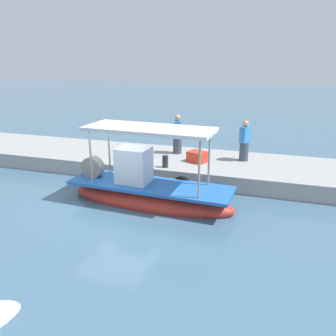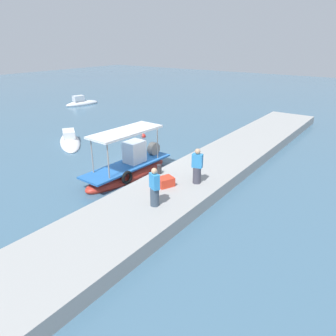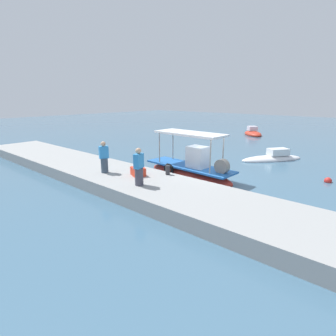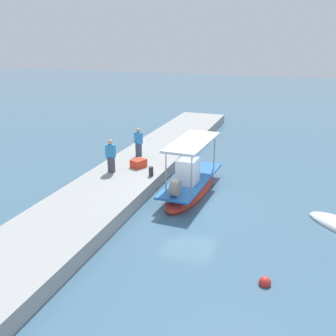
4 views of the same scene
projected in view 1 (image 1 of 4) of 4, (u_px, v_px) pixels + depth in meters
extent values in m
plane|color=#426680|center=(116.00, 202.00, 12.14)|extent=(120.00, 120.00, 0.00)
cube|color=#9C9D9B|center=(154.00, 162.00, 15.59)|extent=(36.00, 3.82, 0.66)
ellipsoid|color=red|center=(150.00, 200.00, 11.99)|extent=(6.02, 1.89, 0.97)
cube|color=#2563B0|center=(150.00, 185.00, 11.82)|extent=(5.78, 1.88, 0.10)
cube|color=silver|center=(134.00, 166.00, 11.83)|extent=(1.14, 0.94, 1.34)
cylinder|color=gray|center=(91.00, 159.00, 11.62)|extent=(0.07, 0.07, 1.96)
cylinder|color=gray|center=(109.00, 150.00, 12.72)|extent=(0.07, 0.07, 1.96)
cylinder|color=gray|center=(199.00, 171.00, 10.35)|extent=(0.07, 0.07, 1.96)
cylinder|color=gray|center=(209.00, 160.00, 11.46)|extent=(0.07, 0.07, 1.96)
cube|color=white|center=(149.00, 129.00, 11.22)|extent=(4.38, 1.83, 0.12)
torus|color=black|center=(182.00, 186.00, 12.34)|extent=(0.75, 0.21, 0.74)
cylinder|color=gray|center=(93.00, 167.00, 12.45)|extent=(0.81, 0.39, 0.80)
cylinder|color=#41414F|center=(177.00, 144.00, 15.73)|extent=(0.49, 0.49, 0.83)
cube|color=#3188CD|center=(177.00, 128.00, 15.50)|extent=(0.40, 0.56, 0.69)
sphere|color=tan|center=(178.00, 118.00, 15.35)|extent=(0.27, 0.27, 0.27)
cylinder|color=#38495A|center=(244.00, 151.00, 14.62)|extent=(0.51, 0.51, 0.80)
cube|color=#328DD5|center=(245.00, 134.00, 14.39)|extent=(0.45, 0.56, 0.66)
sphere|color=tan|center=(246.00, 124.00, 14.25)|extent=(0.26, 0.26, 0.26)
cylinder|color=#2D2D33|center=(165.00, 161.00, 13.73)|extent=(0.24, 0.24, 0.49)
cube|color=red|center=(198.00, 157.00, 14.49)|extent=(0.94, 0.86, 0.44)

